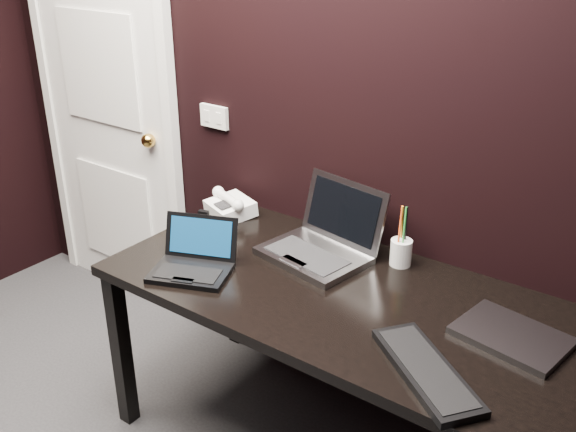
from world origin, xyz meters
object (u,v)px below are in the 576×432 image
Objects in this scene: ext_keyboard at (426,370)px; desk_phone at (230,206)px; pen_cup at (401,251)px; desk at (340,310)px; netbook at (194,262)px; silver_laptop at (321,243)px; closed_laptop at (512,336)px; door at (107,108)px; mobile_phone at (204,224)px.

desk_phone reaches higher than ext_keyboard.
desk is at bearing -104.77° from pen_cup.
netbook reaches higher than desk_phone.
desk is 4.83× the size of netbook.
silver_laptop is (0.31, 0.38, 0.01)m from netbook.
desk_phone is (-1.30, 0.19, 0.03)m from closed_laptop.
ext_keyboard is at bearing -29.32° from desk.
ext_keyboard is 1.27m from desk_phone.
desk_phone is (0.92, -0.12, -0.26)m from door.
closed_laptop is 1.28m from mobile_phone.
door is at bearing 167.18° from desk.
silver_laptop reaches higher than desk.
silver_laptop is at bearing -158.36° from pen_cup.
ext_keyboard is 1.20× the size of closed_laptop.
desk_phone is at bearing 95.83° from mobile_phone.
mobile_phone is (-1.28, 0.00, 0.02)m from closed_laptop.
pen_cup reaches higher than mobile_phone.
ext_keyboard is 0.34m from closed_laptop.
desk_phone is (-0.73, 0.26, 0.12)m from desk.
closed_laptop is (0.14, 0.31, -0.00)m from ext_keyboard.
door is 1.26× the size of desk.
door is 6.03× the size of closed_laptop.
door reaches higher than mobile_phone.
ext_keyboard is at bearing -15.25° from mobile_phone.
silver_laptop is at bearing 50.98° from netbook.
mobile_phone is (-1.14, 0.31, 0.02)m from ext_keyboard.
desk is at bearing 21.30° from netbook.
closed_laptop is at bearing -8.23° from desk_phone.
mobile_phone is at bearing 174.45° from desk.
netbook is 0.34m from mobile_phone.
desk_phone is 1.02× the size of pen_cup.
netbook is at bearing -158.70° from desk.
door is 9.05× the size of pen_cup.
closed_laptop is (1.08, 0.27, -0.03)m from netbook.
door is 6.08× the size of netbook.
pen_cup reaches higher than closed_laptop.
door is at bearing 153.21° from netbook.
netbook is 0.49m from silver_laptop.
desk is 4.79× the size of closed_laptop.
ext_keyboard reaches higher than desk.
desk is at bearing -12.82° from door.
door is 1.30m from netbook.
closed_laptop is at bearing -8.26° from silver_laptop.
netbook is 0.77m from pen_cup.
desk_phone is at bearing 160.69° from desk.
ext_keyboard is 1.78× the size of desk_phone.
silver_laptop is 1.85× the size of pen_cup.
closed_laptop is at bearing 65.79° from ext_keyboard.
door is at bearing 172.61° from desk_phone.
ext_keyboard is 4.77× the size of mobile_phone.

